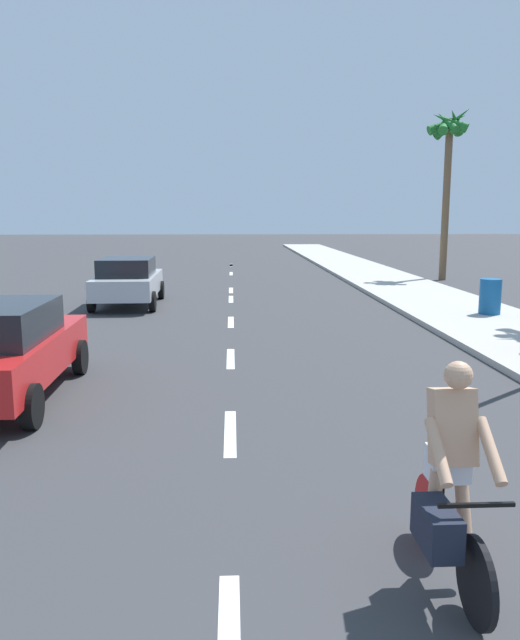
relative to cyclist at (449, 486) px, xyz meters
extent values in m
plane|color=#38383A|center=(-1.72, 14.32, -0.83)|extent=(160.00, 160.00, 0.00)
cube|color=#B2ADA3|center=(5.21, 16.32, -0.76)|extent=(3.60, 80.00, 0.14)
cube|color=white|center=(-1.72, 3.55, -0.83)|extent=(0.16, 1.80, 0.01)
cube|color=white|center=(-1.72, 7.91, -0.83)|extent=(0.16, 1.80, 0.01)
cube|color=white|center=(-1.72, 12.31, -0.83)|extent=(0.16, 1.80, 0.01)
cube|color=white|center=(-1.72, 17.05, -0.83)|extent=(0.16, 1.80, 0.01)
cube|color=white|center=(-1.72, 19.65, -0.83)|extent=(0.16, 1.80, 0.01)
cube|color=white|center=(-1.72, 26.76, -0.83)|extent=(0.16, 1.80, 0.01)
cube|color=white|center=(-1.72, 32.00, -0.83)|extent=(0.16, 1.80, 0.01)
cube|color=white|center=(-1.72, 32.24, -0.83)|extent=(0.16, 1.80, 0.01)
cylinder|color=black|center=(0.05, -0.49, -0.50)|extent=(0.05, 0.66, 0.66)
cylinder|color=red|center=(0.05, 0.56, -0.50)|extent=(0.05, 0.66, 0.66)
cube|color=black|center=(0.05, 0.03, -0.32)|extent=(0.04, 0.95, 0.04)
cylinder|color=black|center=(0.05, 0.24, -0.08)|extent=(0.03, 0.03, 0.48)
cube|color=black|center=(0.05, -0.41, 0.05)|extent=(0.56, 0.03, 0.03)
cube|color=tan|center=(0.05, 0.11, 0.45)|extent=(0.34, 0.32, 0.63)
sphere|color=tan|center=(0.05, 0.05, 0.88)|extent=(0.22, 0.22, 0.22)
cube|color=white|center=(0.05, 0.17, 0.12)|extent=(0.32, 0.22, 0.28)
cube|color=black|center=(-0.17, -0.26, -0.20)|extent=(0.24, 0.52, 0.32)
cylinder|color=tan|center=(0.17, 0.11, -0.20)|extent=(0.11, 0.32, 0.62)
cylinder|color=tan|center=(-0.07, 0.11, -0.20)|extent=(0.11, 0.20, 0.63)
cylinder|color=tan|center=(0.25, -0.15, 0.35)|extent=(0.09, 0.49, 0.41)
cylinder|color=tan|center=(-0.15, -0.15, 0.35)|extent=(0.09, 0.49, 0.41)
cube|color=red|center=(-5.40, 5.30, -0.14)|extent=(1.93, 4.42, 0.64)
cylinder|color=black|center=(-4.51, 6.81, -0.51)|extent=(0.19, 0.64, 0.64)
cylinder|color=black|center=(-4.45, 3.83, -0.51)|extent=(0.19, 0.64, 0.64)
cube|color=#B7BABF|center=(-5.08, 15.76, -0.14)|extent=(1.96, 4.45, 0.64)
cube|color=black|center=(-5.08, 15.54, 0.46)|extent=(1.69, 2.33, 0.56)
cylinder|color=black|center=(-6.05, 17.23, -0.51)|extent=(0.20, 0.64, 0.64)
cylinder|color=black|center=(-4.20, 17.28, -0.51)|extent=(0.20, 0.64, 0.64)
cylinder|color=black|center=(-5.97, 14.24, -0.51)|extent=(0.20, 0.64, 0.64)
cylinder|color=black|center=(-4.12, 14.28, -0.51)|extent=(0.20, 0.64, 0.64)
cylinder|color=brown|center=(8.01, 23.19, 2.75)|extent=(0.32, 0.32, 7.15)
cone|color=#1E6B28|center=(8.26, 23.22, 6.17)|extent=(0.57, 1.70, 0.98)
cone|color=#1E6B28|center=(8.17, 23.38, 6.17)|extent=(1.54, 1.56, 1.52)
cone|color=#1E6B28|center=(7.99, 23.44, 6.17)|extent=(1.90, 0.60, 1.13)
cone|color=#1E6B28|center=(7.79, 23.32, 6.17)|extent=(1.07, 1.58, 1.41)
cone|color=#1E6B28|center=(7.80, 23.05, 6.17)|extent=(1.00, 1.21, 1.31)
cone|color=#1E6B28|center=(7.92, 22.96, 6.17)|extent=(1.67, 1.06, 1.15)
cone|color=#1E6B28|center=(8.19, 23.02, 6.17)|extent=(1.26, 1.36, 1.33)
cylinder|color=#14518C|center=(5.69, 12.54, -0.19)|extent=(0.60, 0.60, 1.01)
camera|label=1|loc=(-1.68, -4.39, 2.08)|focal=34.24mm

